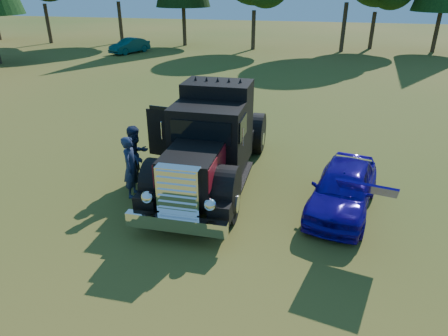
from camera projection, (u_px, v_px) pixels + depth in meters
ground at (223, 222)px, 10.55m from camera, size 120.00×120.00×0.00m
diamond_t_truck at (211, 145)px, 12.09m from camera, size 3.37×7.16×3.00m
hotrod_coupe at (343, 188)px, 10.85m from camera, size 2.31×4.30×1.89m
spectator_near at (131, 167)px, 11.48m from camera, size 0.49×0.71×1.85m
spectator_far at (136, 155)px, 12.18m from camera, size 0.99×1.11×1.89m
distant_teal_car at (130, 46)px, 35.20m from camera, size 2.70×4.02×1.25m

